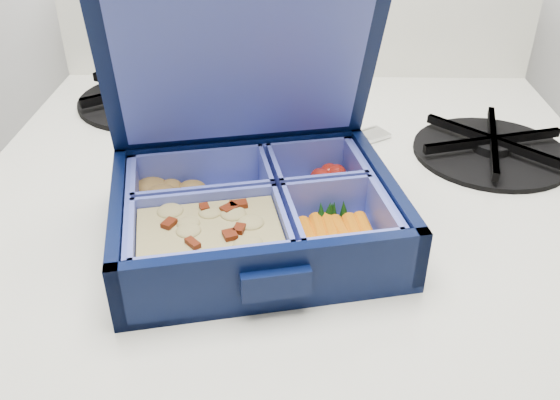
# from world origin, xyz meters

# --- Properties ---
(bento_box) EXTENTS (0.26, 0.22, 0.05)m
(bento_box) POSITION_xyz_m (-0.27, 1.54, 0.98)
(bento_box) COLOR black
(bento_box) RESTS_ON stove
(burner_grate) EXTENTS (0.20, 0.20, 0.02)m
(burner_grate) POSITION_xyz_m (-0.03, 1.69, 0.96)
(burner_grate) COLOR black
(burner_grate) RESTS_ON stove
(burner_grate_rear) EXTENTS (0.24, 0.24, 0.02)m
(burner_grate_rear) POSITION_xyz_m (-0.42, 1.82, 0.96)
(burner_grate_rear) COLOR black
(burner_grate_rear) RESTS_ON stove
(fork) EXTENTS (0.17, 0.12, 0.01)m
(fork) POSITION_xyz_m (-0.22, 1.68, 0.95)
(fork) COLOR silver
(fork) RESTS_ON stove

